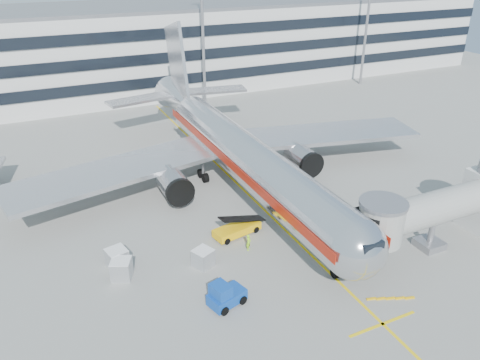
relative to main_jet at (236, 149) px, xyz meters
name	(u,v)px	position (x,y,z in m)	size (l,w,h in m)	color
ground	(286,231)	(0.00, -11.72, -4.23)	(180.00, 180.00, 0.00)	gray
lead_in_line	(242,188)	(0.00, -1.72, -4.23)	(0.25, 70.00, 0.01)	yellow
stop_bar	(383,324)	(0.00, -25.72, -4.23)	(6.00, 0.25, 0.01)	yellow
main_jet	(236,149)	(0.00, 0.00, 0.00)	(50.95, 48.70, 16.06)	silver
jet_bridge	(450,207)	(12.18, -19.72, -0.36)	(17.80, 4.50, 7.00)	silver
terminal	(134,48)	(0.00, 46.23, 3.57)	(150.00, 24.25, 15.60)	silver
light_mast_centre	(202,17)	(8.00, 30.28, 10.64)	(2.40, 1.20, 25.45)	gray
light_mast_east	(369,7)	(42.00, 30.28, 10.64)	(2.40, 1.20, 25.45)	gray
belt_loader	(237,229)	(-4.62, -10.28, -3.57)	(5.05, 2.58, 2.36)	#FFBB0A
baggage_tug	(225,295)	(-9.63, -18.93, -3.30)	(3.20, 2.48, 2.14)	#0E3E9B
cargo_container_left	(122,269)	(-16.03, -12.14, -3.38)	(2.12, 2.12, 1.70)	#B5B8BD
cargo_container_right	(117,258)	(-16.05, -10.50, -3.36)	(1.96, 1.96, 1.73)	#B5B8BD
cargo_container_front	(203,258)	(-9.32, -13.52, -3.42)	(2.01, 2.01, 1.61)	#B5B8BD
ramp_worker	(249,242)	(-4.72, -13.02, -3.44)	(0.58, 0.38, 1.59)	#AAFF1A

